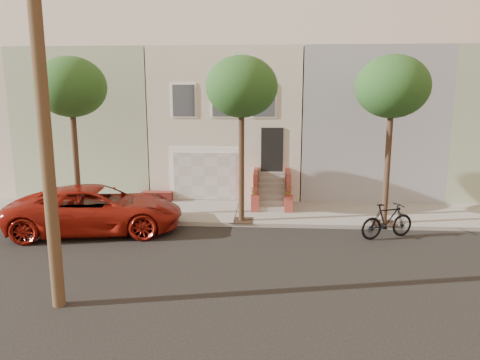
{
  "coord_description": "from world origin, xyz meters",
  "views": [
    {
      "loc": [
        1.99,
        -12.88,
        5.02
      ],
      "look_at": [
        1.0,
        3.0,
        1.94
      ],
      "focal_mm": 33.21,
      "sensor_mm": 36.0,
      "label": 1
    }
  ],
  "objects": [
    {
      "name": "tree_left",
      "position": [
        -5.5,
        3.9,
        5.26
      ],
      "size": [
        2.7,
        2.57,
        6.3
      ],
      "color": "#2D2116",
      "rests_on": "sidewalk"
    },
    {
      "name": "ground",
      "position": [
        0.0,
        0.0,
        0.0
      ],
      "size": [
        90.0,
        90.0,
        0.0
      ],
      "primitive_type": "plane",
      "color": "black",
      "rests_on": "ground"
    },
    {
      "name": "motorcycle",
      "position": [
        6.25,
        2.51,
        0.63
      ],
      "size": [
        2.18,
        1.36,
        1.27
      ],
      "primitive_type": "imported",
      "rotation": [
        0.0,
        0.0,
        1.97
      ],
      "color": "black",
      "rests_on": "ground"
    },
    {
      "name": "sidewalk",
      "position": [
        0.0,
        5.35,
        0.07
      ],
      "size": [
        40.0,
        3.7,
        0.15
      ],
      "primitive_type": "cube",
      "color": "gray",
      "rests_on": "ground"
    },
    {
      "name": "house_row",
      "position": [
        0.0,
        11.19,
        3.64
      ],
      "size": [
        33.1,
        11.7,
        7.0
      ],
      "color": "beige",
      "rests_on": "sidewalk"
    },
    {
      "name": "pickup_truck",
      "position": [
        -4.27,
        2.63,
        0.86
      ],
      "size": [
        6.61,
        3.92,
        1.72
      ],
      "primitive_type": "imported",
      "rotation": [
        0.0,
        0.0,
        1.75
      ],
      "color": "maroon",
      "rests_on": "ground"
    },
    {
      "name": "tree_right",
      "position": [
        6.5,
        3.9,
        5.26
      ],
      "size": [
        2.7,
        2.57,
        6.3
      ],
      "color": "#2D2116",
      "rests_on": "sidewalk"
    },
    {
      "name": "tree_mid",
      "position": [
        1.0,
        3.9,
        5.26
      ],
      "size": [
        2.7,
        2.57,
        6.3
      ],
      "color": "#2D2116",
      "rests_on": "sidewalk"
    }
  ]
}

